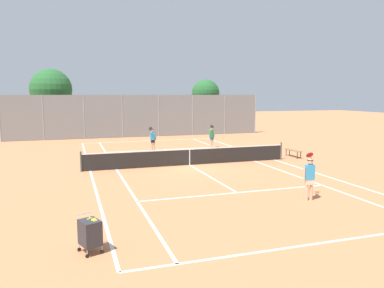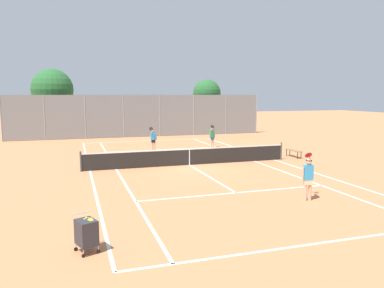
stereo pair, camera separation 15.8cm
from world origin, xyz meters
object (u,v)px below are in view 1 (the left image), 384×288
object	(u,v)px
ball_cart	(90,232)
player_far_right	(212,136)
loose_tennis_ball_1	(126,153)
tennis_net	(190,156)
player_far_left	(153,138)
courtside_bench	(293,151)
loose_tennis_ball_0	(283,173)
tree_behind_right	(205,94)
player_near_side	(309,176)
tree_behind_left	(51,90)

from	to	relation	value
ball_cart	player_far_right	distance (m)	19.33
player_far_right	loose_tennis_ball_1	size ratio (longest dim) A/B	26.88
tennis_net	player_far_left	xyz separation A→B (m)	(-0.88, 5.79, 0.42)
ball_cart	courtside_bench	distance (m)	17.31
player_far_right	loose_tennis_ball_0	distance (m)	9.91
player_far_left	tree_behind_right	xyz separation A→B (m)	(8.68, 13.11, 3.10)
player_near_side	loose_tennis_ball_1	distance (m)	14.51
player_near_side	tree_behind_right	xyz separation A→B (m)	(5.67, 27.13, 3.10)
ball_cart	loose_tennis_ball_0	distance (m)	11.98
loose_tennis_ball_1	tree_behind_left	world-z (taller)	tree_behind_left
player_far_right	ball_cart	bearing A→B (deg)	-120.32
player_far_right	tree_behind_left	world-z (taller)	tree_behind_left
player_far_left	ball_cart	bearing A→B (deg)	-107.53
tennis_net	tree_behind_right	bearing A→B (deg)	67.59
player_near_side	courtside_bench	distance (m)	10.18
player_far_left	courtside_bench	distance (m)	9.64
loose_tennis_ball_0	tree_behind_right	bearing A→B (deg)	79.99
player_near_side	courtside_bench	world-z (taller)	player_near_side
ball_cart	player_near_side	world-z (taller)	player_near_side
ball_cart	player_far_left	size ratio (longest dim) A/B	0.54
tree_behind_right	player_near_side	bearing A→B (deg)	-101.80
player_near_side	courtside_bench	bearing A→B (deg)	59.98
tree_behind_left	loose_tennis_ball_0	bearing A→B (deg)	-62.36
tree_behind_right	ball_cart	bearing A→B (deg)	-115.16
tennis_net	ball_cart	world-z (taller)	tennis_net
tennis_net	loose_tennis_ball_0	bearing A→B (deg)	-44.73
courtside_bench	player_near_side	bearing A→B (deg)	-120.02
tennis_net	player_far_right	distance (m)	7.16
ball_cart	tree_behind_right	size ratio (longest dim) A/B	0.17
tennis_net	courtside_bench	bearing A→B (deg)	4.45
loose_tennis_ball_0	tree_behind_right	distance (m)	23.35
tennis_net	tree_behind_left	size ratio (longest dim) A/B	1.86
ball_cart	player_near_side	distance (m)	8.51
player_far_right	tree_behind_right	bearing A→B (deg)	72.27
player_far_left	loose_tennis_ball_0	xyz separation A→B (m)	(4.68, -9.54, -0.89)
courtside_bench	tree_behind_right	bearing A→B (deg)	88.17
tennis_net	ball_cart	bearing A→B (deg)	-119.78
player_near_side	player_far_left	xyz separation A→B (m)	(-3.00, 14.03, 0.00)
tree_behind_right	tennis_net	bearing A→B (deg)	-112.41
tree_behind_left	tree_behind_right	xyz separation A→B (m)	(15.81, 0.10, -0.38)
tennis_net	player_near_side	xyz separation A→B (m)	(2.12, -8.24, 0.42)
player_near_side	loose_tennis_ball_0	bearing A→B (deg)	69.56
player_near_side	courtside_bench	xyz separation A→B (m)	(5.08, 8.80, -0.52)
loose_tennis_ball_0	tree_behind_right	world-z (taller)	tree_behind_right
ball_cart	loose_tennis_ball_1	xyz separation A→B (m)	(3.21, 15.94, -0.50)
ball_cart	tree_behind_left	size ratio (longest dim) A/B	0.15
tennis_net	tree_behind_left	distance (m)	20.80
tennis_net	player_far_right	world-z (taller)	player_far_right
player_far_left	loose_tennis_ball_1	distance (m)	2.19
player_far_left	tree_behind_left	distance (m)	15.24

